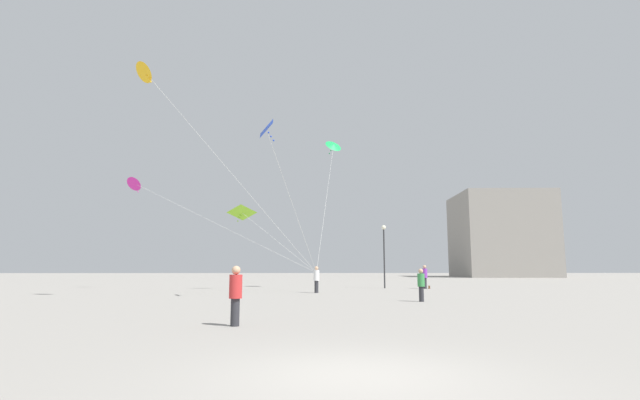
# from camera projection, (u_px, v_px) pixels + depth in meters

# --- Properties ---
(ground_plane) EXTENTS (300.00, 300.00, 0.00)m
(ground_plane) POSITION_uv_depth(u_px,v_px,m) (357.00, 375.00, 7.19)
(ground_plane) COLOR gray
(person_in_purple) EXTENTS (0.40, 0.40, 1.83)m
(person_in_purple) POSITION_uv_depth(u_px,v_px,m) (425.00, 276.00, 37.32)
(person_in_purple) COLOR #2D2D33
(person_in_purple) RESTS_ON ground_plane
(person_in_green) EXTENTS (0.34, 0.34, 1.57)m
(person_in_green) POSITION_uv_depth(u_px,v_px,m) (421.00, 283.00, 23.03)
(person_in_green) COLOR #2D2D33
(person_in_green) RESTS_ON ground_plane
(person_in_white) EXTENTS (0.37, 0.37, 1.72)m
(person_in_white) POSITION_uv_depth(u_px,v_px,m) (316.00, 278.00, 31.12)
(person_in_white) COLOR #2D2D33
(person_in_white) RESTS_ON ground_plane
(person_in_red) EXTENTS (0.36, 0.36, 1.67)m
(person_in_red) POSITION_uv_depth(u_px,v_px,m) (236.00, 293.00, 13.36)
(person_in_red) COLOR #2D2D33
(person_in_red) RESTS_ON ground_plane
(kite_emerald_diamond) EXTENTS (2.39, 7.20, 10.85)m
(kite_emerald_diamond) POSITION_uv_depth(u_px,v_px,m) (334.00, 146.00, 38.99)
(kite_emerald_diamond) COLOR green
(kite_lime_delta) EXTENTS (6.49, 5.38, 4.97)m
(kite_lime_delta) POSITION_uv_depth(u_px,v_px,m) (242.00, 213.00, 36.50)
(kite_lime_delta) COLOR #8CD12D
(kite_cobalt_delta) EXTENTS (3.48, 7.28, 8.26)m
(kite_cobalt_delta) POSITION_uv_depth(u_px,v_px,m) (267.00, 131.00, 25.89)
(kite_cobalt_delta) COLOR blue
(kite_amber_diamond) EXTENTS (10.33, 7.10, 11.54)m
(kite_amber_diamond) POSITION_uv_depth(u_px,v_px,m) (147.00, 74.00, 26.19)
(kite_amber_diamond) COLOR yellow
(kite_magenta_diamond) EXTENTS (15.34, 7.40, 7.63)m
(kite_magenta_diamond) POSITION_uv_depth(u_px,v_px,m) (136.00, 184.00, 38.35)
(kite_magenta_diamond) COLOR #D12899
(building_left_hall) EXTENTS (16.34, 16.08, 15.15)m
(building_left_hall) POSITION_uv_depth(u_px,v_px,m) (501.00, 235.00, 87.60)
(building_left_hall) COLOR gray
(building_left_hall) RESTS_ON ground_plane
(lamppost_east) EXTENTS (0.36, 0.36, 5.07)m
(lamppost_east) POSITION_uv_depth(u_px,v_px,m) (384.00, 246.00, 38.63)
(lamppost_east) COLOR #2D2D30
(lamppost_east) RESTS_ON ground_plane
(handbag_beside_flyer) EXTENTS (0.22, 0.35, 0.24)m
(handbag_beside_flyer) POSITION_uv_depth(u_px,v_px,m) (429.00, 287.00, 37.30)
(handbag_beside_flyer) COLOR brown
(handbag_beside_flyer) RESTS_ON ground_plane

